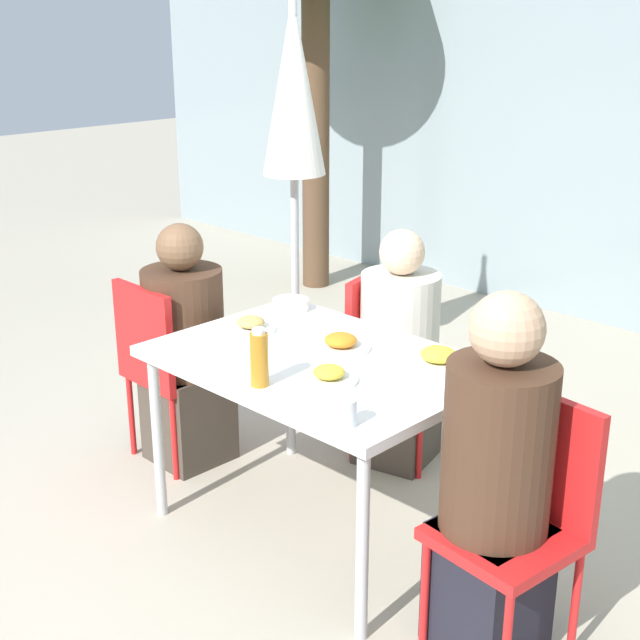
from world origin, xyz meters
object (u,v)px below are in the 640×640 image
(chair_far, at_px, (388,351))
(salad_bowl, at_px, (291,305))
(chair_right, at_px, (522,507))
(person_far, at_px, (399,357))
(chair_left, at_px, (165,359))
(drinking_cup, at_px, (347,412))
(closed_umbrella, at_px, (294,109))
(bottle, at_px, (259,358))
(person_right, at_px, (495,488))
(person_left, at_px, (185,354))

(chair_far, height_order, salad_bowl, chair_far)
(chair_right, relative_size, person_far, 0.78)
(chair_left, height_order, drinking_cup, chair_left)
(chair_far, xyz_separation_m, salad_bowl, (-0.22, -0.41, 0.27))
(closed_umbrella, distance_m, bottle, 1.93)
(chair_right, xyz_separation_m, person_right, (-0.06, -0.07, 0.08))
(chair_left, bearing_deg, closed_umbrella, 104.66)
(person_left, distance_m, drinking_cup, 1.41)
(closed_umbrella, bearing_deg, bottle, -48.12)
(chair_right, relative_size, person_right, 0.70)
(drinking_cup, height_order, salad_bowl, drinking_cup)
(bottle, distance_m, drinking_cup, 0.44)
(chair_right, height_order, closed_umbrella, closed_umbrella)
(chair_right, xyz_separation_m, closed_umbrella, (-2.11, 1.05, 1.01))
(person_right, distance_m, drinking_cup, 0.52)
(chair_far, relative_size, closed_umbrella, 0.42)
(person_far, distance_m, bottle, 1.10)
(chair_right, relative_size, closed_umbrella, 0.42)
(person_left, height_order, closed_umbrella, closed_umbrella)
(chair_right, relative_size, salad_bowl, 5.41)
(person_far, relative_size, bottle, 5.22)
(person_left, relative_size, chair_far, 1.30)
(closed_umbrella, bearing_deg, person_right, -28.66)
(drinking_cup, bearing_deg, person_right, 32.22)
(bottle, height_order, drinking_cup, bottle)
(person_left, height_order, person_right, person_right)
(chair_left, bearing_deg, salad_bowl, 41.71)
(person_far, xyz_separation_m, drinking_cup, (0.64, -1.04, 0.29))
(chair_right, distance_m, person_right, 0.12)
(chair_far, relative_size, person_far, 0.78)
(chair_left, distance_m, chair_right, 1.85)
(chair_left, xyz_separation_m, person_far, (0.75, 0.75, 0.01))
(person_left, distance_m, chair_right, 1.80)
(chair_far, xyz_separation_m, closed_umbrella, (-0.92, 0.30, 1.01))
(drinking_cup, bearing_deg, closed_umbrella, 140.18)
(closed_umbrella, height_order, salad_bowl, closed_umbrella)
(drinking_cup, bearing_deg, chair_left, 168.06)
(bottle, bearing_deg, chair_right, 18.99)
(chair_left, relative_size, drinking_cup, 9.67)
(chair_left, distance_m, bottle, 1.05)
(drinking_cup, xyz_separation_m, salad_bowl, (-0.95, 0.67, -0.02))
(person_far, relative_size, salad_bowl, 6.89)
(chair_left, height_order, chair_far, same)
(chair_left, relative_size, salad_bowl, 5.41)
(chair_left, height_order, closed_umbrella, closed_umbrella)
(person_far, bearing_deg, bottle, -2.70)
(chair_right, height_order, salad_bowl, chair_right)
(person_left, bearing_deg, closed_umbrella, 108.42)
(bottle, bearing_deg, drinking_cup, -2.57)
(chair_left, relative_size, chair_right, 1.00)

